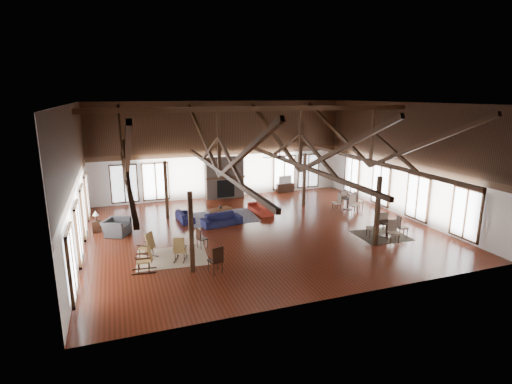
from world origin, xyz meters
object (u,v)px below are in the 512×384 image
object	(u,v)px
armchair	(117,227)
sofa_navy_front	(222,219)
sofa_orange	(261,208)
coffee_table	(220,210)
cafe_table_near	(387,227)
sofa_navy_left	(185,216)
cafe_table_far	(348,201)
tv_console	(285,188)

from	to	relation	value
armchair	sofa_navy_front	bearing A→B (deg)	-66.70
sofa_orange	coffee_table	xyz separation A→B (m)	(-2.33, -0.06, 0.13)
armchair	cafe_table_near	size ratio (longest dim) A/B	0.61
sofa_navy_left	armchair	world-z (taller)	armchair
armchair	cafe_table_near	distance (m)	12.53
armchair	cafe_table_near	xyz separation A→B (m)	(11.71, -4.44, 0.11)
sofa_navy_left	sofa_orange	size ratio (longest dim) A/B	0.86
sofa_orange	cafe_table_far	xyz separation A→B (m)	(4.92, -1.04, 0.20)
tv_console	sofa_navy_left	bearing A→B (deg)	-151.51
sofa_navy_front	sofa_navy_left	size ratio (longest dim) A/B	1.21
armchair	cafe_table_far	world-z (taller)	cafe_table_far
sofa_navy_front	cafe_table_far	world-z (taller)	cafe_table_far
cafe_table_near	tv_console	size ratio (longest dim) A/B	1.64
sofa_navy_front	armchair	distance (m)	4.99
sofa_navy_front	cafe_table_far	size ratio (longest dim) A/B	1.08
coffee_table	tv_console	world-z (taller)	tv_console
cafe_table_far	sofa_orange	bearing A→B (deg)	168.09
tv_console	sofa_navy_front	bearing A→B (deg)	-137.26
coffee_table	armchair	bearing A→B (deg)	175.15
cafe_table_near	sofa_navy_front	bearing A→B (deg)	148.06
coffee_table	tv_console	size ratio (longest dim) A/B	1.16
cafe_table_near	cafe_table_far	xyz separation A→B (m)	(0.78, 4.54, -0.01)
sofa_navy_left	tv_console	distance (m)	8.44
coffee_table	armchair	size ratio (longest dim) A/B	1.16
sofa_navy_left	coffee_table	xyz separation A→B (m)	(1.88, -0.01, 0.17)
armchair	tv_console	size ratio (longest dim) A/B	0.99
sofa_orange	coffee_table	bearing A→B (deg)	-94.25
sofa_navy_front	cafe_table_far	bearing A→B (deg)	-6.87
sofa_orange	cafe_table_far	size ratio (longest dim) A/B	1.04
sofa_navy_front	armchair	xyz separation A→B (m)	(-4.98, 0.25, 0.08)
sofa_orange	tv_console	xyz separation A→B (m)	(3.21, 3.98, 0.01)
coffee_table	cafe_table_near	bearing A→B (deg)	-56.87
sofa_navy_left	cafe_table_near	distance (m)	10.01
sofa_navy_left	cafe_table_far	bearing A→B (deg)	-101.19
sofa_navy_left	cafe_table_near	bearing A→B (deg)	-128.53
coffee_table	tv_console	distance (m)	6.86
sofa_navy_left	sofa_orange	world-z (taller)	sofa_orange
sofa_navy_front	sofa_orange	size ratio (longest dim) A/B	1.04
sofa_navy_front	sofa_navy_left	world-z (taller)	sofa_navy_front
coffee_table	cafe_table_near	size ratio (longest dim) A/B	0.70
sofa_navy_left	armchair	distance (m)	3.54
cafe_table_near	tv_console	distance (m)	9.60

